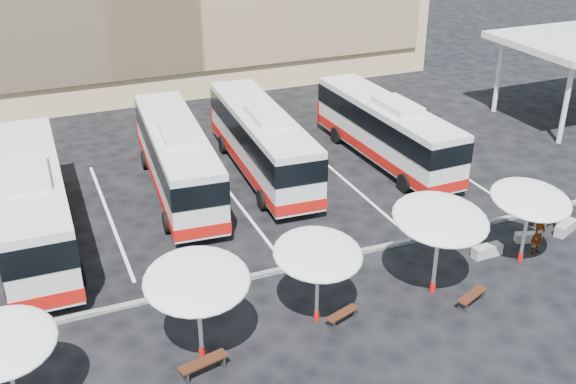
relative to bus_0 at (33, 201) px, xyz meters
name	(u,v)px	position (x,y,z in m)	size (l,w,h in m)	color
ground	(294,276)	(9.16, -6.79, -2.01)	(120.00, 120.00, 0.00)	black
curb_divider	(289,268)	(9.16, -6.29, -1.94)	(34.00, 0.25, 0.15)	black
bay_lines	(231,194)	(9.16, 1.21, -2.01)	(24.15, 12.00, 0.01)	white
bus_0	(33,201)	(0.00, 0.00, 0.00)	(3.07, 12.45, 3.94)	silver
bus_1	(177,156)	(6.87, 2.49, -0.09)	(3.41, 11.97, 3.75)	silver
bus_2	(262,139)	(11.49, 2.94, -0.08)	(3.25, 12.02, 3.78)	silver
bus_3	(386,128)	(18.35, 1.97, -0.14)	(2.98, 11.64, 3.67)	silver
sunshade_0	(3,343)	(-1.42, -10.48, 0.68)	(3.41, 3.44, 3.17)	silver
sunshade_1	(197,281)	(4.38, -10.09, 1.04)	(3.93, 3.97, 3.59)	silver
sunshade_2	(318,254)	(8.78, -9.74, 0.78)	(3.19, 3.23, 3.29)	silver
sunshade_3	(440,219)	(13.67, -9.84, 1.17)	(3.68, 3.72, 3.75)	silver
sunshade_4	(531,200)	(18.28, -9.39, 0.85)	(3.22, 3.26, 3.36)	silver
wood_bench_1	(203,364)	(4.21, -10.91, -1.62)	(1.72, 0.79, 0.51)	black
wood_bench_2	(342,315)	(9.57, -10.23, -1.69)	(1.43, 0.79, 0.42)	black
wood_bench_3	(472,297)	(14.52, -11.14, -1.66)	(1.54, 0.93, 0.46)	black
conc_bench_0	(487,251)	(17.24, -8.53, -1.76)	(1.32, 0.44, 0.50)	gray
conc_bench_1	(528,237)	(19.64, -8.24, -1.80)	(1.11, 0.37, 0.42)	gray
conc_bench_2	(565,228)	(21.71, -8.27, -1.76)	(1.33, 0.44, 0.50)	gray
passenger_0	(538,234)	(19.30, -9.11, -1.08)	(0.68, 0.44, 1.85)	black
passenger_1	(535,205)	(20.91, -7.08, -1.05)	(0.94, 0.73, 1.93)	black
passenger_3	(558,212)	(21.71, -7.69, -1.24)	(1.00, 0.58, 1.55)	black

